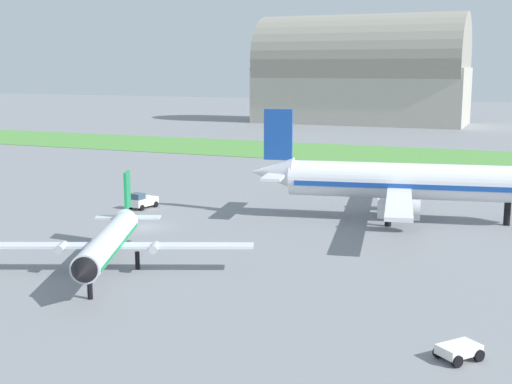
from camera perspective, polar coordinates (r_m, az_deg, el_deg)
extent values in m
plane|color=gray|center=(73.67, -9.18, -2.89)|extent=(600.00, 600.00, 0.00)
cube|color=#549342|center=(138.20, 6.43, 3.30)|extent=(360.00, 28.00, 0.08)
cylinder|color=silver|center=(57.33, -12.14, -4.11)|extent=(7.84, 15.15, 2.15)
cone|color=black|center=(49.28, -14.28, -6.56)|extent=(2.76, 2.79, 2.11)
cone|color=silver|center=(65.88, -10.48, -1.95)|extent=(2.93, 3.52, 1.94)
cube|color=#198C4C|center=(57.37, -12.13, -4.26)|extent=(7.56, 14.37, 0.30)
cube|color=silver|center=(56.86, -6.19, -4.44)|extent=(11.52, 5.86, 0.22)
cube|color=silver|center=(59.37, -17.63, -4.24)|extent=(11.52, 5.86, 0.22)
cylinder|color=#B7BABF|center=(56.57, -8.41, -4.57)|extent=(1.29, 1.85, 0.69)
cylinder|color=#B7BABF|center=(58.19, -15.81, -4.44)|extent=(1.29, 1.85, 0.69)
cube|color=#198C4C|center=(64.99, -10.62, 0.15)|extent=(0.97, 1.89, 3.44)
cube|color=silver|center=(65.21, -9.24, -2.08)|extent=(3.27, 2.33, 0.17)
cube|color=silver|center=(65.78, -11.83, -2.06)|extent=(3.27, 2.33, 0.17)
cylinder|color=black|center=(51.80, -13.60, -7.82)|extent=(0.39, 0.39, 1.51)
cylinder|color=black|center=(58.40, -9.80, -5.62)|extent=(0.39, 0.39, 1.51)
cylinder|color=black|center=(59.30, -13.87, -5.53)|extent=(0.39, 0.39, 1.51)
cylinder|color=white|center=(76.64, 12.35, 0.90)|extent=(25.83, 8.60, 3.90)
cone|color=white|center=(77.83, 1.32, 1.64)|extent=(5.54, 4.38, 3.51)
cube|color=#19479E|center=(76.69, 12.34, 0.68)|extent=(24.45, 8.41, 0.55)
cube|color=white|center=(85.16, 11.82, 1.37)|extent=(5.62, 17.20, 0.39)
cube|color=white|center=(68.37, 11.77, -0.78)|extent=(5.62, 17.20, 0.39)
cylinder|color=#B7BABF|center=(82.36, 11.77, 0.09)|extent=(4.58, 2.90, 2.15)
cylinder|color=#B7BABF|center=(71.64, 11.74, -1.41)|extent=(4.58, 2.90, 2.15)
cube|color=#19479E|center=(77.18, 1.85, 4.78)|extent=(3.23, 1.06, 5.68)
cube|color=white|center=(80.14, 2.14, 1.81)|extent=(3.02, 5.28, 0.31)
cube|color=white|center=(75.30, 1.51, 1.27)|extent=(3.02, 5.28, 0.31)
cylinder|color=black|center=(78.07, 20.09, -1.71)|extent=(0.70, 0.70, 2.48)
cylinder|color=black|center=(80.22, 10.98, -0.96)|extent=(0.70, 0.70, 2.48)
cylinder|color=black|center=(74.21, 10.90, -1.86)|extent=(0.70, 0.70, 2.48)
cube|color=white|center=(42.19, 16.46, -12.38)|extent=(2.68, 2.81, 0.55)
cylinder|color=black|center=(43.34, 16.53, -12.16)|extent=(0.63, 0.70, 0.70)
cylinder|color=black|center=(42.39, 18.00, -12.76)|extent=(0.63, 0.70, 0.70)
cylinder|color=black|center=(42.24, 14.88, -12.68)|extent=(0.63, 0.70, 0.70)
cylinder|color=black|center=(41.26, 16.34, -13.32)|extent=(0.63, 0.70, 0.70)
cube|color=white|center=(83.50, -9.34, -0.78)|extent=(2.38, 3.85, 0.90)
cube|color=#334C60|center=(82.62, -9.82, -0.35)|extent=(1.71, 1.53, 0.70)
cylinder|color=black|center=(82.08, -9.44, -1.30)|extent=(0.36, 0.73, 0.70)
cylinder|color=black|center=(83.27, -10.37, -1.16)|extent=(0.36, 0.73, 0.70)
cylinder|color=black|center=(83.94, -8.30, -1.01)|extent=(0.36, 0.73, 0.70)
cylinder|color=black|center=(85.10, -9.23, -0.88)|extent=(0.36, 0.73, 0.70)
cube|color=#B2AD9E|center=(212.99, 8.62, 7.91)|extent=(62.60, 24.20, 16.71)
cylinder|color=gray|center=(212.85, 8.70, 10.81)|extent=(61.34, 26.62, 26.62)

